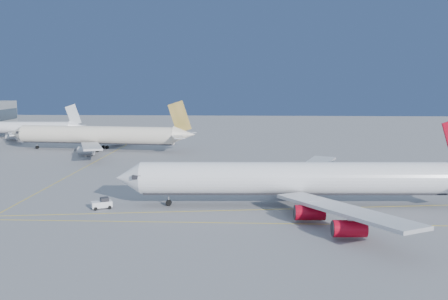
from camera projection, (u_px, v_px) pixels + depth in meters
ground at (212, 203)px, 102.73m from camera, size 500.00×500.00×0.00m
taxiway_lines at (148, 195)px, 109.70m from camera, size 118.86×140.00×0.02m
airliner_virgin at (303, 179)px, 99.90m from camera, size 74.61×67.01×18.41m
airliner_etihad at (101, 135)px, 178.37m from camera, size 69.53×63.88×18.14m
airliner_third at (22, 128)px, 216.93m from camera, size 55.10×50.88×14.80m
pushback_tug at (102, 203)px, 98.46m from camera, size 4.35×3.65×2.19m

